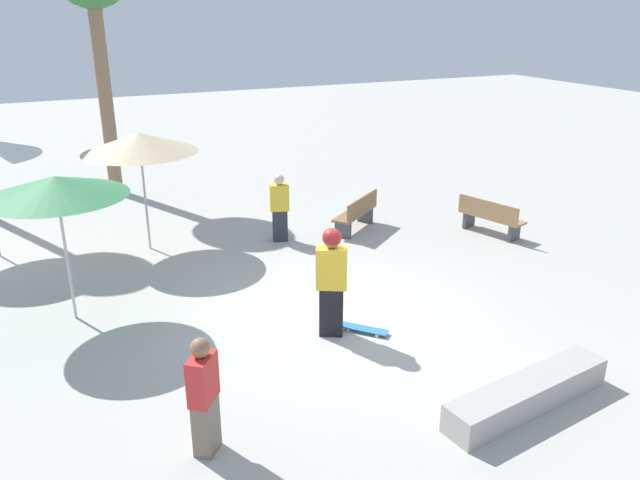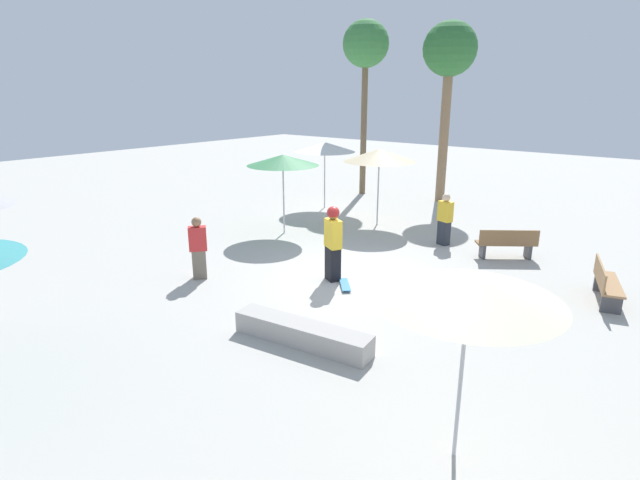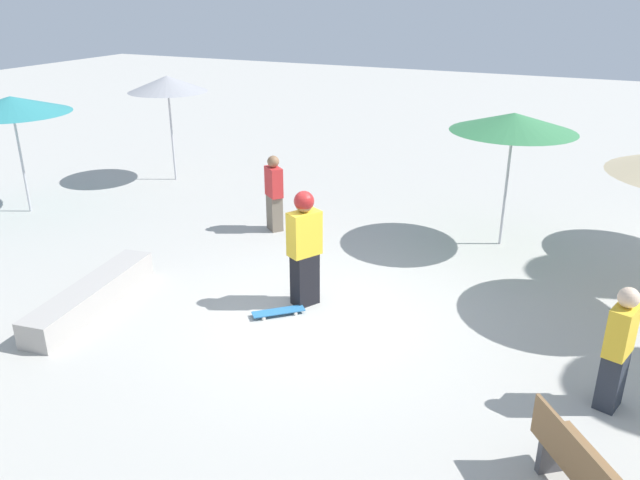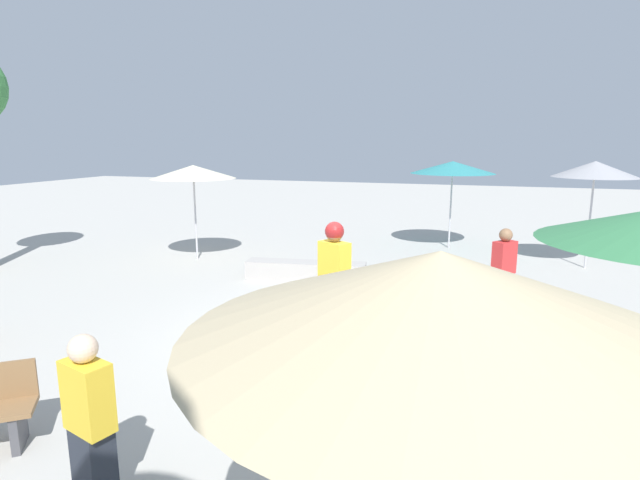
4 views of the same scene
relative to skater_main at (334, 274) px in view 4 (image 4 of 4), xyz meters
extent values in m
plane|color=#B2AFA8|center=(-0.30, 0.31, -1.00)|extent=(60.00, 60.00, 0.00)
cube|color=black|center=(0.00, 0.00, -0.58)|extent=(0.42, 0.46, 0.83)
cube|color=yellow|center=(0.00, 0.00, 0.18)|extent=(0.47, 0.56, 0.69)
sphere|color=#8C6647|center=(0.00, 0.00, 0.66)|extent=(0.27, 0.27, 0.27)
sphere|color=maroon|center=(0.00, 0.00, 0.70)|extent=(0.30, 0.30, 0.30)
cube|color=teal|center=(0.20, 0.51, -0.93)|extent=(0.73, 0.69, 0.02)
cylinder|color=silver|center=(0.32, 0.75, -0.97)|extent=(0.06, 0.06, 0.05)
cylinder|color=silver|center=(0.44, 0.62, -0.97)|extent=(0.06, 0.06, 0.05)
cylinder|color=silver|center=(-0.04, 0.41, -0.97)|extent=(0.06, 0.06, 0.05)
cylinder|color=silver|center=(0.07, 0.28, -0.97)|extent=(0.06, 0.06, 0.05)
cube|color=#A8A39E|center=(2.92, 1.52, -0.79)|extent=(0.88, 2.75, 0.41)
cube|color=#47474C|center=(-3.94, 2.21, -0.80)|extent=(0.36, 0.30, 0.40)
cylinder|color=#B7B7BC|center=(7.45, -1.34, 0.21)|extent=(0.05, 0.05, 2.40)
cone|color=teal|center=(7.45, -1.34, 1.35)|extent=(2.39, 2.39, 0.35)
cone|color=#C6B289|center=(-5.14, -2.00, 1.39)|extent=(2.42, 2.42, 0.42)
cylinder|color=#B7B7BC|center=(3.91, 4.94, 0.18)|extent=(0.05, 0.05, 2.36)
cone|color=beige|center=(3.91, 4.94, 1.31)|extent=(2.18, 2.18, 0.34)
cylinder|color=#B7B7BC|center=(6.04, -4.72, 0.25)|extent=(0.05, 0.05, 2.49)
cone|color=#99999E|center=(6.04, -4.72, 1.43)|extent=(1.94, 1.94, 0.38)
cube|color=#282D38|center=(-4.40, 0.83, -0.63)|extent=(0.32, 0.39, 0.73)
cube|color=yellow|center=(-4.40, 0.83, 0.03)|extent=(0.35, 0.48, 0.60)
sphere|color=beige|center=(-4.40, 0.83, 0.45)|extent=(0.24, 0.24, 0.24)
cube|color=#726656|center=(1.97, -2.62, -0.63)|extent=(0.40, 0.39, 0.72)
cube|color=red|center=(1.97, -2.62, 0.02)|extent=(0.48, 0.45, 0.60)
sphere|color=#8C6647|center=(1.97, -2.62, 0.44)|extent=(0.24, 0.24, 0.24)
camera|label=1|loc=(8.18, -3.99, 4.12)|focal=35.00mm
camera|label=2|loc=(9.12, 6.93, 3.47)|focal=28.00mm
camera|label=3|loc=(-3.88, 7.82, 3.63)|focal=35.00mm
camera|label=4|loc=(-7.40, -2.15, 2.09)|focal=28.00mm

